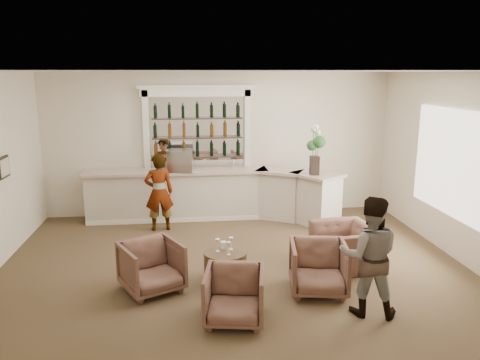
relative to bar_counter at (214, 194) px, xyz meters
name	(u,v)px	position (x,y,z in m)	size (l,w,h in m)	color
ground	(235,272)	(0.16, -3.00, -0.57)	(8.00, 8.00, 0.00)	brown
room_shell	(240,128)	(0.33, -2.29, 1.77)	(8.04, 7.02, 3.32)	beige
bar_counter	(214,194)	(0.00, 0.00, 0.00)	(5.72, 1.80, 1.14)	beige
back_bar_alcove	(197,128)	(-0.34, 0.41, 1.46)	(2.64, 0.25, 3.00)	white
cocktail_table	(225,266)	(-0.02, -3.32, -0.32)	(0.69, 0.69, 0.50)	brown
sommelier	(159,192)	(-1.19, -0.65, 0.25)	(0.60, 0.39, 1.64)	gray
guest	(369,256)	(1.84, -4.55, 0.27)	(0.82, 0.64, 1.68)	gray
armchair_left	(152,267)	(-1.17, -3.52, -0.19)	(0.83, 0.85, 0.77)	brown
armchair_center	(234,296)	(-0.01, -4.57, -0.21)	(0.78, 0.81, 0.73)	brown
armchair_right	(319,268)	(1.35, -3.86, -0.18)	(0.84, 0.86, 0.79)	brown
armchair_far	(345,246)	(2.09, -2.94, -0.22)	(1.10, 0.96, 0.71)	brown
espresso_machine	(180,161)	(-0.74, -0.05, 0.81)	(0.54, 0.46, 0.48)	silver
flower_vase	(315,147)	(2.11, -0.73, 1.17)	(0.28, 0.28, 1.07)	black
wine_glass_bar_left	(189,166)	(-0.55, 0.03, 0.67)	(0.07, 0.07, 0.21)	white
wine_glass_bar_right	(234,164)	(0.46, 0.07, 0.67)	(0.07, 0.07, 0.21)	white
wine_glass_tbl_a	(218,245)	(-0.14, -3.29, 0.03)	(0.07, 0.07, 0.21)	white
wine_glass_tbl_b	(231,244)	(0.08, -3.24, 0.03)	(0.07, 0.07, 0.21)	white
wine_glass_tbl_c	(229,248)	(0.02, -3.45, 0.03)	(0.07, 0.07, 0.21)	white
napkin_holder	(223,245)	(-0.04, -3.18, -0.01)	(0.08, 0.08, 0.12)	white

